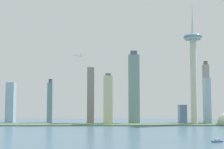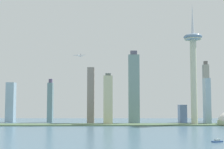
# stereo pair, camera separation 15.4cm
# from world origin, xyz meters

# --- Properties ---
(waterfront_pier) EXTENTS (785.68, 58.53, 2.01)m
(waterfront_pier) POSITION_xyz_m (0.00, 505.28, 1.00)
(waterfront_pier) COLOR #465D41
(waterfront_pier) RESTS_ON ground
(observation_tower) EXTENTS (43.40, 43.40, 288.65)m
(observation_tower) POSITION_xyz_m (180.85, 506.61, 151.88)
(observation_tower) COLOR beige
(observation_tower) RESTS_ON ground
(skyscraper_0) EXTENTS (13.05, 23.95, 109.68)m
(skyscraper_0) POSITION_xyz_m (218.64, 532.06, 54.84)
(skyscraper_0) COLOR #91AFBF
(skyscraper_0) RESTS_ON ground
(skyscraper_1) EXTENTS (21.12, 24.56, 103.18)m
(skyscraper_1) POSITION_xyz_m (-273.63, 602.58, 51.59)
(skyscraper_1) COLOR #94B4C9
(skyscraper_1) RESTS_ON ground
(skyscraper_3) EXTENTS (14.01, 16.39, 160.80)m
(skyscraper_3) POSITION_xyz_m (240.49, 606.86, 77.40)
(skyscraper_3) COLOR gray
(skyscraper_3) RESTS_ON ground
(skyscraper_4) EXTENTS (27.39, 12.79, 179.87)m
(skyscraper_4) POSITION_xyz_m (44.34, 551.75, 86.77)
(skyscraper_4) COLOR gray
(skyscraper_4) RESTS_ON ground
(skyscraper_5) EXTENTS (13.30, 19.87, 112.16)m
(skyscraper_5) POSITION_xyz_m (-169.77, 598.60, 52.96)
(skyscraper_5) COLOR gray
(skyscraper_5) RESTS_ON ground
(skyscraper_6) EXTENTS (21.32, 24.48, 120.38)m
(skyscraper_6) POSITION_xyz_m (-19.50, 520.11, 58.38)
(skyscraper_6) COLOR beige
(skyscraper_6) RESTS_ON ground
(skyscraper_7) EXTENTS (17.82, 27.29, 45.48)m
(skyscraper_7) POSITION_xyz_m (169.06, 576.09, 22.74)
(skyscraper_7) COLOR slate
(skyscraper_7) RESTS_ON ground
(skyscraper_8) EXTENTS (16.98, 26.45, 137.44)m
(skyscraper_8) POSITION_xyz_m (-61.81, 552.19, 68.72)
(skyscraper_8) COLOR gray
(skyscraper_8) RESTS_ON ground
(boat_2) EXTENTS (16.98, 12.24, 9.14)m
(boat_2) POSITION_xyz_m (130.33, 207.69, 1.49)
(boat_2) COLOR #2A4B83
(boat_2) RESTS_ON ground
(airplane) EXTENTS (27.29, 25.83, 7.33)m
(airplane) POSITION_xyz_m (-86.37, 502.27, 160.68)
(airplane) COLOR silver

